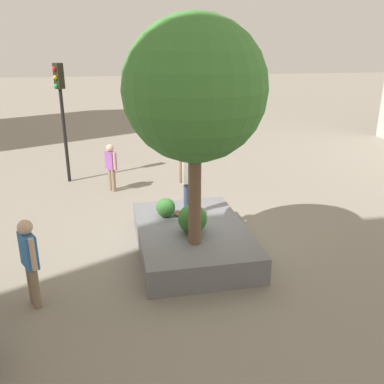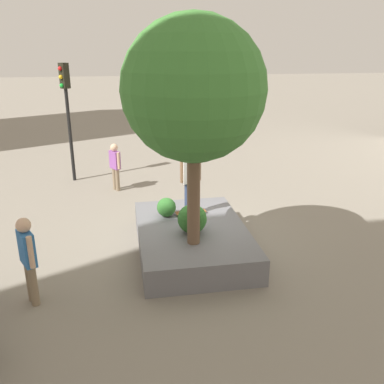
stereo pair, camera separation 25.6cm
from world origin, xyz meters
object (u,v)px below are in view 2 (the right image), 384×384
(pedestrian_crossing, at_px, (28,255))
(plaza_tree, at_px, (194,90))
(planter_ledge, at_px, (192,239))
(skateboard, at_px, (191,212))
(passerby_with_bag, at_px, (115,164))
(skateboarder, at_px, (191,176))
(traffic_light_corner, at_px, (67,102))

(pedestrian_crossing, bearing_deg, plaza_tree, -76.33)
(planter_ledge, relative_size, skateboard, 4.67)
(plaza_tree, bearing_deg, skateboard, -7.60)
(planter_ledge, height_order, passerby_with_bag, passerby_with_bag)
(pedestrian_crossing, bearing_deg, skateboarder, -55.52)
(skateboard, xyz_separation_m, skateboarder, (0.00, -0.00, 0.98))
(planter_ledge, distance_m, passerby_with_bag, 5.22)
(planter_ledge, distance_m, skateboarder, 1.57)
(planter_ledge, xyz_separation_m, passerby_with_bag, (4.85, 1.81, 0.64))
(plaza_tree, xyz_separation_m, skateboarder, (1.62, -0.22, -2.28))
(traffic_light_corner, relative_size, passerby_with_bag, 2.56)
(skateboarder, bearing_deg, plaza_tree, 172.40)
(plaza_tree, distance_m, pedestrian_crossing, 4.48)
(traffic_light_corner, height_order, pedestrian_crossing, traffic_light_corner)
(skateboard, distance_m, traffic_light_corner, 6.81)
(traffic_light_corner, bearing_deg, planter_ledge, -151.68)
(traffic_light_corner, distance_m, pedestrian_crossing, 8.08)
(skateboarder, distance_m, passerby_with_bag, 4.53)
(traffic_light_corner, bearing_deg, pedestrian_crossing, 179.53)
(plaza_tree, xyz_separation_m, traffic_light_corner, (7.06, 3.26, -1.06))
(plaza_tree, xyz_separation_m, passerby_with_bag, (5.66, 1.71, -2.98))
(skateboard, xyz_separation_m, traffic_light_corner, (5.43, 3.47, 2.20))
(skateboarder, distance_m, traffic_light_corner, 6.56)
(skateboarder, height_order, pedestrian_crossing, skateboarder)
(planter_ledge, xyz_separation_m, skateboard, (0.81, -0.11, 0.37))
(plaza_tree, xyz_separation_m, skateboard, (1.62, -0.22, -3.26))
(skateboard, bearing_deg, pedestrian_crossing, 124.48)
(plaza_tree, height_order, pedestrian_crossing, plaza_tree)
(skateboarder, relative_size, passerby_with_bag, 1.02)
(plaza_tree, height_order, traffic_light_corner, plaza_tree)
(skateboard, relative_size, pedestrian_crossing, 0.46)
(skateboard, height_order, passerby_with_bag, passerby_with_bag)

